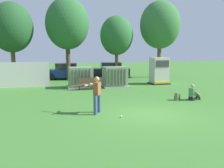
# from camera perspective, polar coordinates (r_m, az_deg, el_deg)

# --- Properties ---
(ground_plane) EXTENTS (96.00, 96.00, 0.00)m
(ground_plane) POSITION_cam_1_polar(r_m,az_deg,el_deg) (11.61, 9.20, -7.01)
(ground_plane) COLOR #3D752D
(fence_panel) EXTENTS (4.80, 0.12, 2.00)m
(fence_panel) POSITION_cam_1_polar(r_m,az_deg,el_deg) (20.88, -20.76, 1.96)
(fence_panel) COLOR beige
(fence_panel) RESTS_ON ground
(transformer_west) EXTENTS (2.10, 1.70, 1.62)m
(transformer_west) POSITION_cam_1_polar(r_m,az_deg,el_deg) (19.66, -7.23, 1.45)
(transformer_west) COLOR #9E9B93
(transformer_west) RESTS_ON ground
(transformer_mid_west) EXTENTS (2.10, 1.70, 1.62)m
(transformer_mid_west) POSITION_cam_1_polar(r_m,az_deg,el_deg) (19.89, 0.69, 1.58)
(transformer_mid_west) COLOR #9E9B93
(transformer_mid_west) RESTS_ON ground
(generator_enclosure) EXTENTS (1.60, 1.40, 2.30)m
(generator_enclosure) POSITION_cam_1_polar(r_m,az_deg,el_deg) (22.01, 10.79, 2.96)
(generator_enclosure) COLOR #262626
(generator_enclosure) RESTS_ON ground
(park_bench) EXTENTS (1.82, 0.51, 0.92)m
(park_bench) POSITION_cam_1_polar(r_m,az_deg,el_deg) (18.57, -5.07, 0.32)
(park_bench) COLOR #4C3828
(park_bench) RESTS_ON ground
(batter) EXTENTS (1.46, 1.13, 1.74)m
(batter) POSITION_cam_1_polar(r_m,az_deg,el_deg) (11.55, -3.71, -2.04)
(batter) COLOR #384C75
(batter) RESTS_ON ground
(sports_ball) EXTENTS (0.09, 0.09, 0.09)m
(sports_ball) POSITION_cam_1_polar(r_m,az_deg,el_deg) (11.05, 2.14, -7.44)
(sports_ball) COLOR white
(sports_ball) RESTS_ON ground
(seated_spectator) EXTENTS (0.78, 0.63, 0.96)m
(seated_spectator) POSITION_cam_1_polar(r_m,az_deg,el_deg) (15.48, 18.19, -2.15)
(seated_spectator) COLOR black
(seated_spectator) RESTS_ON ground
(backpack) EXTENTS (0.38, 0.36, 0.44)m
(backpack) POSITION_cam_1_polar(r_m,az_deg,el_deg) (15.21, 14.74, -2.81)
(backpack) COLOR #4C723F
(backpack) RESTS_ON ground
(tree_left) EXTENTS (3.76, 3.76, 7.18)m
(tree_left) POSITION_cam_1_polar(r_m,az_deg,el_deg) (24.37, -22.06, 11.91)
(tree_left) COLOR brown
(tree_left) RESTS_ON ground
(tree_center_left) EXTENTS (4.13, 4.13, 7.89)m
(tree_center_left) POSITION_cam_1_polar(r_m,az_deg,el_deg) (24.67, -10.23, 13.43)
(tree_center_left) COLOR #4C3828
(tree_center_left) RESTS_ON ground
(tree_center_right) EXTENTS (3.35, 3.35, 6.41)m
(tree_center_right) POSITION_cam_1_polar(r_m,az_deg,el_deg) (25.79, 1.06, 11.04)
(tree_center_right) COLOR brown
(tree_center_right) RESTS_ON ground
(tree_right) EXTENTS (4.25, 4.25, 8.12)m
(tree_right) POSITION_cam_1_polar(r_m,az_deg,el_deg) (27.57, 10.96, 13.15)
(tree_right) COLOR brown
(tree_right) RESTS_ON ground
(parked_car_leftmost) EXTENTS (4.35, 2.23, 1.62)m
(parked_car_leftmost) POSITION_cam_1_polar(r_m,az_deg,el_deg) (25.87, -10.73, 2.82)
(parked_car_leftmost) COLOR navy
(parked_car_leftmost) RESTS_ON ground
(parked_car_left_of_center) EXTENTS (4.39, 2.33, 1.62)m
(parked_car_left_of_center) POSITION_cam_1_polar(r_m,az_deg,el_deg) (26.91, -0.51, 3.14)
(parked_car_left_of_center) COLOR black
(parked_car_left_of_center) RESTS_ON ground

